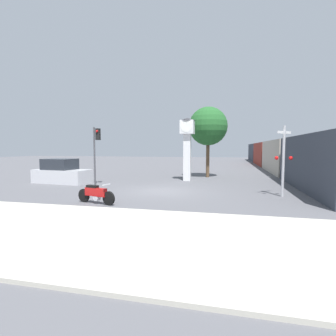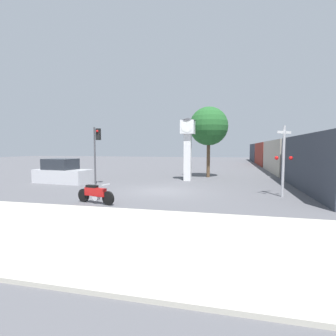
{
  "view_description": "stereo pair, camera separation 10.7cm",
  "coord_description": "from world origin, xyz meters",
  "px_view_note": "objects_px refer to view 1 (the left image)",
  "views": [
    {
      "loc": [
        3.79,
        -15.18,
        2.59
      ],
      "look_at": [
        0.14,
        0.55,
        1.36
      ],
      "focal_mm": 28.0,
      "sensor_mm": 36.0,
      "label": 1
    },
    {
      "loc": [
        3.89,
        -15.16,
        2.59
      ],
      "look_at": [
        0.14,
        0.55,
        1.36
      ],
      "focal_mm": 28.0,
      "sensor_mm": 36.0,
      "label": 2
    }
  ],
  "objects_px": {
    "freight_train": "(273,155)",
    "railroad_crossing_signal": "(283,158)",
    "motorcycle": "(96,194)",
    "parked_car": "(62,173)",
    "street_tree": "(208,126)",
    "traffic_light": "(96,145)",
    "clock_tower": "(187,139)"
  },
  "relations": [
    {
      "from": "clock_tower",
      "to": "street_tree",
      "type": "height_order",
      "value": "street_tree"
    },
    {
      "from": "freight_train",
      "to": "railroad_crossing_signal",
      "type": "xyz_separation_m",
      "value": [
        -2.83,
        -21.6,
        0.36
      ]
    },
    {
      "from": "clock_tower",
      "to": "railroad_crossing_signal",
      "type": "xyz_separation_m",
      "value": [
        6.04,
        -5.74,
        -1.23
      ]
    },
    {
      "from": "parked_car",
      "to": "street_tree",
      "type": "bearing_deg",
      "value": 37.79
    },
    {
      "from": "freight_train",
      "to": "parked_car",
      "type": "distance_m",
      "value": 26.3
    },
    {
      "from": "street_tree",
      "to": "parked_car",
      "type": "distance_m",
      "value": 12.67
    },
    {
      "from": "motorcycle",
      "to": "parked_car",
      "type": "xyz_separation_m",
      "value": [
        -6.09,
        6.09,
        0.29
      ]
    },
    {
      "from": "motorcycle",
      "to": "traffic_light",
      "type": "xyz_separation_m",
      "value": [
        -3.01,
        5.7,
        2.33
      ]
    },
    {
      "from": "railroad_crossing_signal",
      "to": "freight_train",
      "type": "bearing_deg",
      "value": 82.53
    },
    {
      "from": "motorcycle",
      "to": "parked_car",
      "type": "bearing_deg",
      "value": 150.15
    },
    {
      "from": "clock_tower",
      "to": "street_tree",
      "type": "relative_size",
      "value": 0.8
    },
    {
      "from": "freight_train",
      "to": "motorcycle",
      "type": "bearing_deg",
      "value": -114.63
    },
    {
      "from": "clock_tower",
      "to": "parked_car",
      "type": "xyz_separation_m",
      "value": [
        -8.89,
        -3.51,
        -2.54
      ]
    },
    {
      "from": "motorcycle",
      "to": "clock_tower",
      "type": "relative_size",
      "value": 0.43
    },
    {
      "from": "clock_tower",
      "to": "traffic_light",
      "type": "bearing_deg",
      "value": -146.11
    },
    {
      "from": "parked_car",
      "to": "railroad_crossing_signal",
      "type": "bearing_deg",
      "value": -2.4
    },
    {
      "from": "traffic_light",
      "to": "railroad_crossing_signal",
      "type": "xyz_separation_m",
      "value": [
        11.85,
        -1.84,
        -0.74
      ]
    },
    {
      "from": "clock_tower",
      "to": "street_tree",
      "type": "distance_m",
      "value": 3.4
    },
    {
      "from": "clock_tower",
      "to": "freight_train",
      "type": "relative_size",
      "value": 0.1
    },
    {
      "from": "traffic_light",
      "to": "railroad_crossing_signal",
      "type": "relative_size",
      "value": 1.08
    },
    {
      "from": "street_tree",
      "to": "parked_car",
      "type": "relative_size",
      "value": 1.42
    },
    {
      "from": "freight_train",
      "to": "parked_car",
      "type": "relative_size",
      "value": 11.33
    },
    {
      "from": "freight_train",
      "to": "street_tree",
      "type": "xyz_separation_m",
      "value": [
        -7.47,
        -13.01,
        2.8
      ]
    },
    {
      "from": "motorcycle",
      "to": "freight_train",
      "type": "distance_m",
      "value": 28.04
    },
    {
      "from": "freight_train",
      "to": "parked_car",
      "type": "height_order",
      "value": "freight_train"
    },
    {
      "from": "freight_train",
      "to": "traffic_light",
      "type": "bearing_deg",
      "value": -126.61
    },
    {
      "from": "street_tree",
      "to": "clock_tower",
      "type": "bearing_deg",
      "value": -116.21
    },
    {
      "from": "clock_tower",
      "to": "traffic_light",
      "type": "distance_m",
      "value": 7.02
    },
    {
      "from": "motorcycle",
      "to": "railroad_crossing_signal",
      "type": "bearing_deg",
      "value": 38.77
    },
    {
      "from": "traffic_light",
      "to": "clock_tower",
      "type": "bearing_deg",
      "value": 33.89
    },
    {
      "from": "motorcycle",
      "to": "parked_car",
      "type": "height_order",
      "value": "parked_car"
    },
    {
      "from": "freight_train",
      "to": "street_tree",
      "type": "height_order",
      "value": "street_tree"
    }
  ]
}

